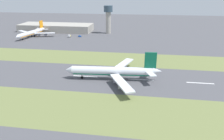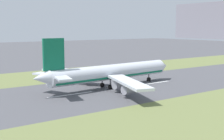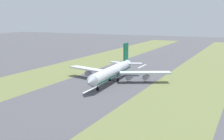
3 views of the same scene
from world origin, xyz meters
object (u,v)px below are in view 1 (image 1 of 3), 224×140
(terminal_building, at_px, (56,28))
(airplane_parked_apron, at_px, (32,33))
(control_tower, at_px, (108,16))
(airplane_main_jet, at_px, (115,71))
(apron_car, at_px, (80,36))
(service_truck, at_px, (69,36))

(terminal_building, bearing_deg, airplane_parked_apron, 160.51)
(control_tower, relative_size, airplane_parked_apron, 0.63)
(airplane_main_jet, distance_m, terminal_building, 202.42)
(airplane_main_jet, distance_m, control_tower, 167.20)
(terminal_building, relative_size, airplane_parked_apron, 1.78)
(apron_car, bearing_deg, airplane_main_jet, -154.13)
(airplane_main_jet, bearing_deg, control_tower, 10.99)
(airplane_main_jet, relative_size, terminal_building, 0.63)
(apron_car, bearing_deg, control_tower, -48.29)
(service_truck, bearing_deg, airplane_main_jet, -149.13)
(terminal_building, xyz_separation_m, control_tower, (-5.90, -79.49, 18.23))
(terminal_building, bearing_deg, airplane_main_jet, -146.68)
(airplane_main_jet, height_order, airplane_parked_apron, airplane_main_jet)
(airplane_parked_apron, xyz_separation_m, apron_car, (7.87, -61.67, -4.36))
(service_truck, bearing_deg, control_tower, -53.68)
(service_truck, bearing_deg, terminal_building, 40.45)
(airplane_main_jet, xyz_separation_m, service_truck, (129.61, 77.46, -4.36))
(control_tower, distance_m, apron_car, 49.73)
(control_tower, relative_size, apron_car, 8.20)
(terminal_building, relative_size, control_tower, 2.80)
(airplane_main_jet, height_order, control_tower, control_tower)
(apron_car, bearing_deg, service_truck, 107.96)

